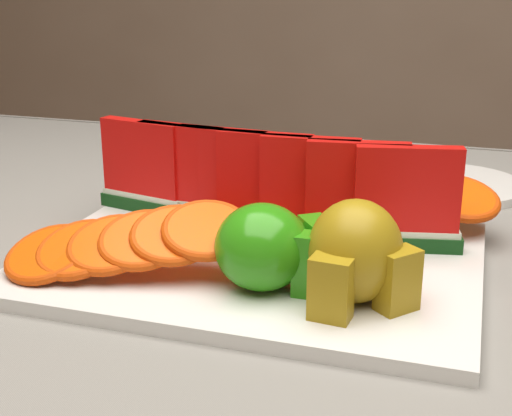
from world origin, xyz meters
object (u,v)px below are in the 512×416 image
object	(u,v)px
apple_cluster	(271,249)
platter	(255,260)
pear_cluster	(356,255)
fork	(161,156)
side_plate	(451,185)

from	to	relation	value
apple_cluster	platter	bearing A→B (deg)	118.52
platter	pear_cluster	size ratio (longest dim) A/B	4.08
platter	pear_cluster	bearing A→B (deg)	-33.19
apple_cluster	pear_cluster	bearing A→B (deg)	-5.06
fork	side_plate	bearing A→B (deg)	-4.79
pear_cluster	side_plate	world-z (taller)	pear_cluster
pear_cluster	fork	world-z (taller)	pear_cluster
apple_cluster	side_plate	size ratio (longest dim) A/B	0.56
platter	side_plate	size ratio (longest dim) A/B	1.89
pear_cluster	side_plate	distance (m)	0.38
platter	side_plate	world-z (taller)	platter
apple_cluster	pear_cluster	distance (m)	0.07
pear_cluster	fork	xyz separation A→B (m)	(-0.36, 0.41, -0.05)
apple_cluster	side_plate	distance (m)	0.39
side_plate	fork	size ratio (longest dim) A/B	1.14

